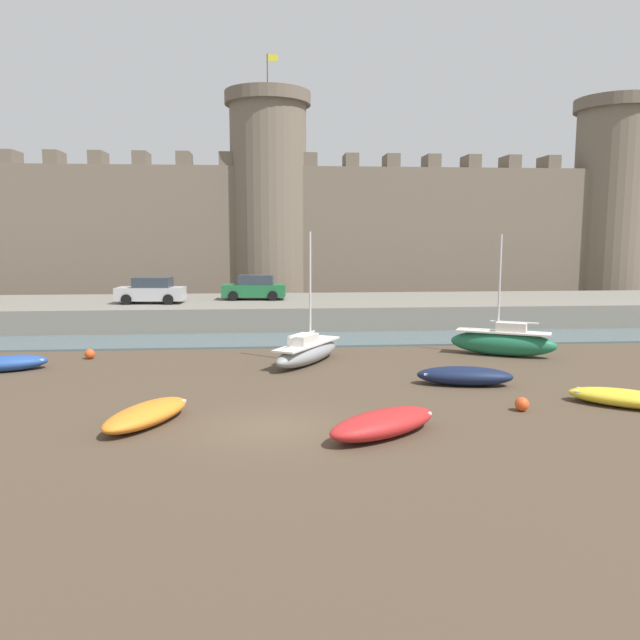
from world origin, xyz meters
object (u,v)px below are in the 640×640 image
object	(u,v)px
rowboat_foreground_centre	(146,414)
rowboat_foreground_right	(625,398)
rowboat_midflat_right	(465,375)
car_quay_centre_west	(151,291)
rowboat_midflat_left	(383,423)
mooring_buoy_near_shore	(522,404)
sailboat_midflat_centre	(503,341)
car_quay_centre_east	(255,288)
mooring_buoy_mid_mud	(90,354)
rowboat_near_channel_right	(9,363)
sailboat_foreground_left	(307,351)

from	to	relation	value
rowboat_foreground_centre	rowboat_foreground_right	distance (m)	15.54
rowboat_midflat_right	rowboat_foreground_right	distance (m)	5.53
rowboat_foreground_right	car_quay_centre_west	size ratio (longest dim) A/B	0.86
rowboat_midflat_left	mooring_buoy_near_shore	bearing A→B (deg)	23.29
rowboat_foreground_centre	rowboat_midflat_left	bearing A→B (deg)	-13.38
rowboat_foreground_centre	mooring_buoy_near_shore	size ratio (longest dim) A/B	8.28
sailboat_midflat_centre	car_quay_centre_east	distance (m)	17.55
rowboat_foreground_right	mooring_buoy_near_shore	bearing A→B (deg)	-176.03
mooring_buoy_mid_mud	car_quay_centre_west	size ratio (longest dim) A/B	0.11
rowboat_midflat_left	mooring_buoy_mid_mud	bearing A→B (deg)	133.36
rowboat_midflat_left	rowboat_foreground_right	bearing A→B (deg)	15.53
rowboat_foreground_right	mooring_buoy_near_shore	size ratio (longest dim) A/B	7.90
rowboat_foreground_right	car_quay_centre_west	world-z (taller)	car_quay_centre_west
sailboat_midflat_centre	car_quay_centre_east	xyz separation A→B (m)	(-11.98, 12.73, 1.58)
car_quay_centre_east	car_quay_centre_west	distance (m)	6.59
rowboat_near_channel_right	car_quay_centre_east	size ratio (longest dim) A/B	0.78
sailboat_midflat_centre	rowboat_midflat_right	bearing A→B (deg)	-123.08
rowboat_foreground_centre	rowboat_foreground_right	world-z (taller)	rowboat_foreground_centre
sailboat_midflat_centre	mooring_buoy_near_shore	xyz separation A→B (m)	(-2.89, -9.22, -0.45)
car_quay_centre_east	car_quay_centre_west	world-z (taller)	same
rowboat_midflat_left	mooring_buoy_near_shore	size ratio (longest dim) A/B	8.53
rowboat_near_channel_right	mooring_buoy_near_shore	bearing A→B (deg)	-21.82
sailboat_foreground_left	mooring_buoy_mid_mud	bearing A→B (deg)	169.04
mooring_buoy_near_shore	car_quay_centre_east	bearing A→B (deg)	112.49
rowboat_foreground_centre	mooring_buoy_mid_mud	bearing A→B (deg)	113.47
mooring_buoy_near_shore	rowboat_foreground_right	bearing A→B (deg)	3.97
sailboat_foreground_left	car_quay_centre_east	xyz separation A→B (m)	(-2.60, 13.85, 1.70)
mooring_buoy_mid_mud	car_quay_centre_west	world-z (taller)	car_quay_centre_west
rowboat_near_channel_right	car_quay_centre_west	xyz separation A→B (m)	(3.68, 12.52, 1.92)
sailboat_midflat_centre	mooring_buoy_mid_mud	world-z (taller)	sailboat_midflat_centre
car_quay_centre_east	sailboat_foreground_left	bearing A→B (deg)	-79.37
rowboat_foreground_right	rowboat_near_channel_right	bearing A→B (deg)	161.98
sailboat_foreground_left	mooring_buoy_mid_mud	distance (m)	10.16
rowboat_foreground_right	rowboat_midflat_right	bearing A→B (deg)	142.55
rowboat_foreground_centre	mooring_buoy_near_shore	world-z (taller)	rowboat_foreground_centre
car_quay_centre_east	mooring_buoy_mid_mud	bearing A→B (deg)	-121.73
rowboat_midflat_right	mooring_buoy_near_shore	distance (m)	3.70
rowboat_near_channel_right	mooring_buoy_near_shore	xyz separation A→B (m)	(19.11, -7.65, -0.12)
rowboat_midflat_right	rowboat_foreground_right	bearing A→B (deg)	-37.45
rowboat_midflat_right	sailboat_foreground_left	size ratio (longest dim) A/B	0.65
rowboat_midflat_left	rowboat_near_channel_right	bearing A→B (deg)	145.33
mooring_buoy_mid_mud	rowboat_near_channel_right	bearing A→B (deg)	-138.06
sailboat_foreground_left	mooring_buoy_near_shore	world-z (taller)	sailboat_foreground_left
sailboat_midflat_centre	rowboat_foreground_right	bearing A→B (deg)	-85.27
rowboat_midflat_right	mooring_buoy_near_shore	xyz separation A→B (m)	(0.76, -3.62, -0.14)
rowboat_foreground_right	car_quay_centre_west	distance (m)	27.65
mooring_buoy_mid_mud	car_quay_centre_east	distance (m)	14.16
rowboat_foreground_right	sailboat_foreground_left	xyz separation A→B (m)	(-10.12, 7.86, 0.26)
rowboat_near_channel_right	sailboat_midflat_centre	bearing A→B (deg)	4.08
rowboat_foreground_centre	sailboat_foreground_left	bearing A→B (deg)	57.88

